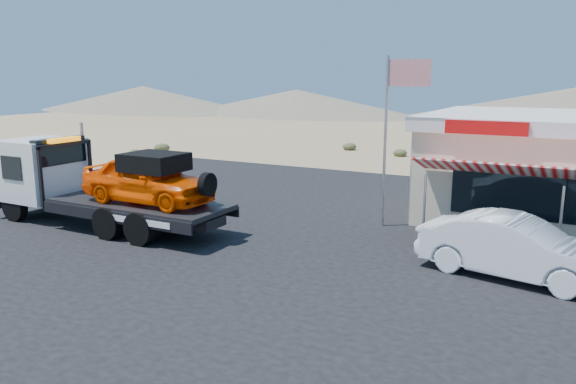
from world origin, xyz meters
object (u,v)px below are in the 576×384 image
at_px(white_sedan, 515,248).
at_px(flagpole, 392,122).
at_px(tow_truck, 102,181).
at_px(jerky_store, 571,166).

bearing_deg(white_sedan, flagpole, 63.88).
relative_size(white_sedan, flagpole, 0.84).
bearing_deg(tow_truck, white_sedan, 5.61).
xyz_separation_m(tow_truck, flagpole, (9.06, 4.76, 2.10)).
xyz_separation_m(jerky_store, flagpole, (-5.57, -4.47, 1.77)).
height_order(tow_truck, flagpole, flagpole).
distance_m(tow_truck, jerky_store, 17.30).
height_order(tow_truck, white_sedan, tow_truck).
xyz_separation_m(white_sedan, flagpole, (-4.61, 3.41, 2.92)).
relative_size(tow_truck, jerky_store, 0.89).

